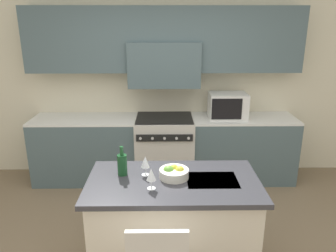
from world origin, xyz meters
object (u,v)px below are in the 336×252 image
at_px(microwave, 228,106).
at_px(fruit_bowl, 174,173).
at_px(range_stove, 164,149).
at_px(wine_glass_near, 151,175).
at_px(wine_bottle, 122,164).
at_px(wine_glass_far, 145,162).

height_order(microwave, fruit_bowl, microwave).
xyz_separation_m(range_stove, wine_glass_near, (-0.11, -1.94, 0.56)).
bearing_deg(wine_glass_near, wine_bottle, 135.27).
xyz_separation_m(range_stove, wine_glass_far, (-0.18, -1.69, 0.56)).
xyz_separation_m(wine_bottle, wine_glass_far, (0.21, -0.01, 0.02)).
xyz_separation_m(microwave, fruit_bowl, (-0.80, -1.76, -0.15)).
bearing_deg(wine_bottle, fruit_bowl, -8.02).
relative_size(range_stove, wine_glass_near, 5.13).
relative_size(range_stove, wine_bottle, 3.47).
relative_size(range_stove, fruit_bowl, 3.62).
xyz_separation_m(wine_glass_near, fruit_bowl, (0.19, 0.20, -0.08)).
xyz_separation_m(wine_bottle, fruit_bowl, (0.46, -0.06, -0.06)).
bearing_deg(wine_bottle, wine_glass_far, -4.04).
distance_m(wine_bottle, wine_glass_near, 0.38).
bearing_deg(wine_glass_near, microwave, 63.25).
distance_m(microwave, wine_glass_near, 2.20).
bearing_deg(wine_glass_near, wine_glass_far, 103.69).
distance_m(wine_glass_near, fruit_bowl, 0.29).
distance_m(microwave, wine_glass_far, 2.01).
relative_size(wine_glass_far, fruit_bowl, 0.71).
bearing_deg(range_stove, wine_glass_far, -95.91).
relative_size(wine_bottle, wine_glass_far, 1.48).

